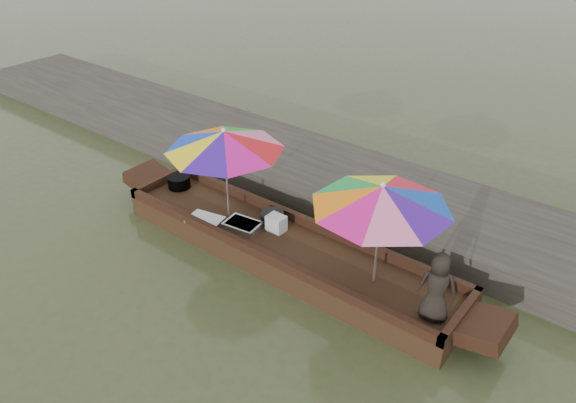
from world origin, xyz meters
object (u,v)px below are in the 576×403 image
Objects in this scene: boat_hull at (284,250)px; umbrella_bow at (226,174)px; tray_crayfish at (243,225)px; vendor at (437,287)px; supply_bag at (276,223)px; charcoal_grill at (272,218)px; umbrella_stern at (378,235)px; cooking_pot at (179,182)px; tray_scallop at (205,220)px.

boat_hull is 1.49m from umbrella_bow.
tray_crayfish is 3.29m from vendor.
vendor is at bearing -6.53° from supply_bag.
charcoal_grill is 2.17m from umbrella_stern.
umbrella_bow is (-0.87, -0.15, 0.65)m from supply_bag.
cooking_pot reaches higher than charcoal_grill.
charcoal_grill is 1.01m from umbrella_bow.
vendor is at bearing -0.92° from tray_crayfish.
cooking_pot is 0.22× the size of umbrella_stern.
vendor reaches higher than cooking_pot.
tray_scallop is 3.88m from vendor.
tray_scallop is at bearing -157.61° from tray_crayfish.
boat_hull is 3.12× the size of umbrella_bow.
umbrella_bow reaches higher than vendor.
cooking_pot reaches higher than tray_crayfish.
vendor is (3.85, 0.19, 0.46)m from tray_scallop.
tray_crayfish is 0.30× the size of umbrella_stern.
boat_hull is 1.84m from umbrella_stern.
cooking_pot is at bearing 170.91° from tray_crayfish.
tray_crayfish is 1.57× the size of charcoal_grill.
tray_crayfish reaches higher than tray_scallop.
cooking_pot is (-2.50, 0.16, 0.28)m from boat_hull.
boat_hull is at bearing -3.75° from cooking_pot.
vendor reaches higher than tray_scallop.
tray_crayfish is at bearing -16.25° from umbrella_bow.
umbrella_bow reaches higher than boat_hull.
boat_hull is 10.31× the size of tray_scallop.
umbrella_bow reaches higher than cooking_pot.
tray_crayfish is 1.99× the size of supply_bag.
supply_bag is at bearing 9.73° from umbrella_bow.
charcoal_grill is at bearing 55.91° from tray_crayfish.
tray_crayfish is at bearing -9.09° from cooking_pot.
supply_bag is at bearing 29.73° from tray_crayfish.
tray_scallop is 0.57× the size of vendor.
charcoal_grill is (2.03, 0.12, -0.02)m from cooking_pot.
umbrella_bow is (-0.68, -0.29, 0.69)m from charcoal_grill.
tray_crayfish is 1.00× the size of tray_scallop.
cooking_pot is 5.05m from vendor.
charcoal_grill reaches higher than tray_scallop.
boat_hull is at bearing 9.06° from tray_crayfish.
supply_bag reaches higher than charcoal_grill.
supply_bag is at bearing -26.48° from vendor.
tray_crayfish is at bearing -124.09° from charcoal_grill.
tray_scallop is 0.85m from umbrella_bow.
umbrella_bow reaches higher than tray_crayfish.
vendor is at bearing -3.81° from cooking_pot.
boat_hull is at bearing -28.98° from supply_bag.
supply_bag is 1.96m from umbrella_stern.
cooking_pot is 1.28m from tray_scallop.
charcoal_grill is at bearing -28.64° from vendor.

